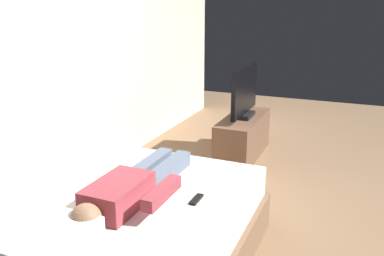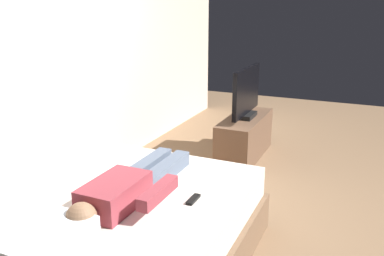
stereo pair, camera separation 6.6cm
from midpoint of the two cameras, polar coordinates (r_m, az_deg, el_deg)
name	(u,v)px [view 1 (the left image)]	position (r m, az deg, el deg)	size (l,w,h in m)	color
ground_plane	(200,216)	(3.62, 0.60, -12.36)	(10.00, 10.00, 0.00)	#8C6B4C
back_wall	(83,44)	(4.25, -15.64, 11.36)	(6.40, 0.10, 2.80)	beige
bed	(122,235)	(2.91, -10.51, -14.72)	(1.94, 1.62, 0.54)	brown
pillow	(51,242)	(2.31, -20.16, -14.90)	(0.48, 0.34, 0.12)	white
person	(131,188)	(2.72, -9.31, -8.39)	(1.26, 0.46, 0.18)	#993842
remote	(196,199)	(2.70, -0.08, -10.07)	(0.15, 0.04, 0.02)	black
tv_stand	(243,137)	(4.89, 6.84, -1.25)	(1.10, 0.40, 0.50)	brown
tv	(245,93)	(4.75, 7.06, 4.88)	(0.88, 0.20, 0.59)	black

